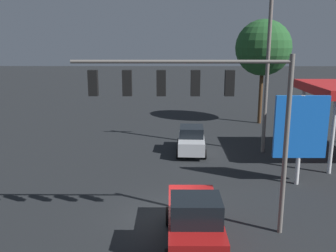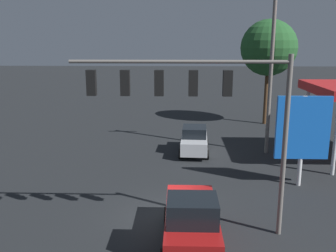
# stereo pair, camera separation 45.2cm
# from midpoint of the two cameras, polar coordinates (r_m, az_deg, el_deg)

# --- Properties ---
(ground_plane) EXTENTS (200.00, 200.00, 0.00)m
(ground_plane) POSITION_cam_midpoint_polar(r_m,az_deg,el_deg) (17.71, 0.54, -13.73)
(ground_plane) COLOR black
(traffic_signal_assembly) EXTENTS (8.58, 0.43, 7.45)m
(traffic_signal_assembly) POSITION_cam_midpoint_polar(r_m,az_deg,el_deg) (14.70, 5.14, 4.33)
(traffic_signal_assembly) COLOR slate
(traffic_signal_assembly) RESTS_ON ground
(utility_pole) EXTENTS (2.40, 0.26, 11.88)m
(utility_pole) POSITION_cam_midpoint_polar(r_m,az_deg,el_deg) (26.97, 15.94, 8.86)
(utility_pole) COLOR slate
(utility_pole) RESTS_ON ground
(price_sign) EXTENTS (2.91, 0.27, 5.05)m
(price_sign) POSITION_cam_midpoint_polar(r_m,az_deg,el_deg) (21.63, 20.41, -0.47)
(price_sign) COLOR silver
(price_sign) RESTS_ON ground
(sedan_waiting) EXTENTS (2.23, 4.49, 1.93)m
(sedan_waiting) POSITION_cam_midpoint_polar(r_m,az_deg,el_deg) (26.88, 4.51, -2.14)
(sedan_waiting) COLOR silver
(sedan_waiting) RESTS_ON ground
(pickup_parked) EXTENTS (2.26, 5.20, 2.40)m
(pickup_parked) POSITION_cam_midpoint_polar(r_m,az_deg,el_deg) (14.96, 4.47, -14.32)
(pickup_parked) COLOR maroon
(pickup_parked) RESTS_ON ground
(street_tree) EXTENTS (5.22, 5.22, 9.84)m
(street_tree) POSITION_cam_midpoint_polar(r_m,az_deg,el_deg) (36.72, 15.45, 11.40)
(street_tree) COLOR #4C331E
(street_tree) RESTS_ON ground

